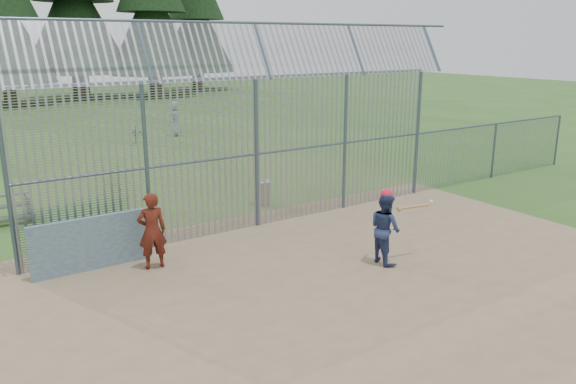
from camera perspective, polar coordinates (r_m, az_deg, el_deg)
ground at (r=12.69m, az=5.05°, el=-7.67°), size 120.00×120.00×0.00m
dirt_infield at (r=12.33m, az=6.51°, el=-8.36°), size 14.00×10.00×0.02m
dugout_wall at (r=13.03m, az=-19.49°, el=-4.97°), size 2.50×0.12×1.20m
batter at (r=12.80m, az=9.83°, el=-3.66°), size 0.69×0.85×1.62m
onlooker at (r=12.66m, az=-13.65°, el=-3.84°), size 0.69×0.51×1.72m
bg_kid_standing at (r=30.26m, az=-11.41°, el=7.30°), size 1.04×0.96×1.79m
bg_kid_seated at (r=28.48m, az=-15.11°, el=5.65°), size 0.55×0.36×0.86m
batting_gear at (r=12.68m, az=10.63°, el=-0.54°), size 1.47×0.38×0.53m
trash_can at (r=17.23m, az=-2.60°, el=-0.06°), size 0.56×0.56×0.82m
backstop_fence at (r=15.72m, az=2.62°, el=5.84°), size 20.09×0.81×5.30m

